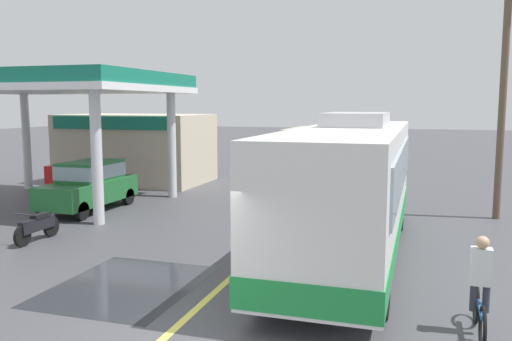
{
  "coord_description": "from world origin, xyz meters",
  "views": [
    {
      "loc": [
        4.02,
        -7.62,
        3.92
      ],
      "look_at": [
        -1.5,
        10.0,
        1.6
      ],
      "focal_mm": 37.24,
      "sensor_mm": 36.0,
      "label": 1
    }
  ],
  "objects_px": {
    "coach_bus_main": "(350,190)",
    "pedestrian_by_shop": "(74,180)",
    "minibus_opposing_lane": "(307,144)",
    "cyclist_on_shoulder": "(480,290)",
    "pedestrian_near_pump": "(64,185)",
    "car_at_pump": "(89,183)",
    "motorcycle_parked_forecourt": "(37,226)"
  },
  "relations": [
    {
      "from": "coach_bus_main",
      "to": "minibus_opposing_lane",
      "type": "height_order",
      "value": "coach_bus_main"
    },
    {
      "from": "minibus_opposing_lane",
      "to": "cyclist_on_shoulder",
      "type": "xyz_separation_m",
      "value": [
        7.84,
        -22.86,
        -0.69
      ]
    },
    {
      "from": "cyclist_on_shoulder",
      "to": "pedestrian_near_pump",
      "type": "bearing_deg",
      "value": 152.95
    },
    {
      "from": "pedestrian_near_pump",
      "to": "pedestrian_by_shop",
      "type": "distance_m",
      "value": 1.32
    },
    {
      "from": "car_at_pump",
      "to": "pedestrian_near_pump",
      "type": "xyz_separation_m",
      "value": [
        -0.88,
        -0.29,
        -0.08
      ]
    },
    {
      "from": "car_at_pump",
      "to": "cyclist_on_shoulder",
      "type": "relative_size",
      "value": 2.31
    },
    {
      "from": "car_at_pump",
      "to": "cyclist_on_shoulder",
      "type": "bearing_deg",
      "value": -29.63
    },
    {
      "from": "coach_bus_main",
      "to": "car_at_pump",
      "type": "bearing_deg",
      "value": 162.77
    },
    {
      "from": "minibus_opposing_lane",
      "to": "pedestrian_near_pump",
      "type": "relative_size",
      "value": 3.69
    },
    {
      "from": "car_at_pump",
      "to": "pedestrian_near_pump",
      "type": "height_order",
      "value": "car_at_pump"
    },
    {
      "from": "minibus_opposing_lane",
      "to": "motorcycle_parked_forecourt",
      "type": "xyz_separation_m",
      "value": [
        -3.63,
        -19.95,
        -1.03
      ]
    },
    {
      "from": "minibus_opposing_lane",
      "to": "motorcycle_parked_forecourt",
      "type": "height_order",
      "value": "minibus_opposing_lane"
    },
    {
      "from": "pedestrian_by_shop",
      "to": "pedestrian_near_pump",
      "type": "bearing_deg",
      "value": -69.7
    },
    {
      "from": "cyclist_on_shoulder",
      "to": "coach_bus_main",
      "type": "bearing_deg",
      "value": 123.64
    },
    {
      "from": "pedestrian_near_pump",
      "to": "pedestrian_by_shop",
      "type": "height_order",
      "value": "same"
    },
    {
      "from": "coach_bus_main",
      "to": "minibus_opposing_lane",
      "type": "xyz_separation_m",
      "value": [
        -5.09,
        18.72,
        -0.25
      ]
    },
    {
      "from": "minibus_opposing_lane",
      "to": "motorcycle_parked_forecourt",
      "type": "bearing_deg",
      "value": -100.3
    },
    {
      "from": "car_at_pump",
      "to": "minibus_opposing_lane",
      "type": "xyz_separation_m",
      "value": [
        4.87,
        15.63,
        0.46
      ]
    },
    {
      "from": "coach_bus_main",
      "to": "motorcycle_parked_forecourt",
      "type": "height_order",
      "value": "coach_bus_main"
    },
    {
      "from": "cyclist_on_shoulder",
      "to": "pedestrian_by_shop",
      "type": "relative_size",
      "value": 1.1
    },
    {
      "from": "motorcycle_parked_forecourt",
      "to": "pedestrian_near_pump",
      "type": "xyz_separation_m",
      "value": [
        -2.13,
        4.03,
        0.49
      ]
    },
    {
      "from": "motorcycle_parked_forecourt",
      "to": "pedestrian_by_shop",
      "type": "relative_size",
      "value": 1.08
    },
    {
      "from": "coach_bus_main",
      "to": "cyclist_on_shoulder",
      "type": "height_order",
      "value": "coach_bus_main"
    },
    {
      "from": "motorcycle_parked_forecourt",
      "to": "pedestrian_near_pump",
      "type": "distance_m",
      "value": 4.59
    },
    {
      "from": "minibus_opposing_lane",
      "to": "pedestrian_by_shop",
      "type": "xyz_separation_m",
      "value": [
        -6.21,
        -14.68,
        -0.54
      ]
    },
    {
      "from": "coach_bus_main",
      "to": "pedestrian_by_shop",
      "type": "distance_m",
      "value": 12.02
    },
    {
      "from": "pedestrian_by_shop",
      "to": "car_at_pump",
      "type": "bearing_deg",
      "value": -35.25
    },
    {
      "from": "minibus_opposing_lane",
      "to": "pedestrian_near_pump",
      "type": "height_order",
      "value": "minibus_opposing_lane"
    },
    {
      "from": "coach_bus_main",
      "to": "pedestrian_by_shop",
      "type": "relative_size",
      "value": 6.65
    },
    {
      "from": "cyclist_on_shoulder",
      "to": "pedestrian_by_shop",
      "type": "xyz_separation_m",
      "value": [
        -14.05,
        8.18,
        0.15
      ]
    },
    {
      "from": "pedestrian_near_pump",
      "to": "pedestrian_by_shop",
      "type": "bearing_deg",
      "value": 110.3
    },
    {
      "from": "coach_bus_main",
      "to": "pedestrian_near_pump",
      "type": "height_order",
      "value": "coach_bus_main"
    }
  ]
}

